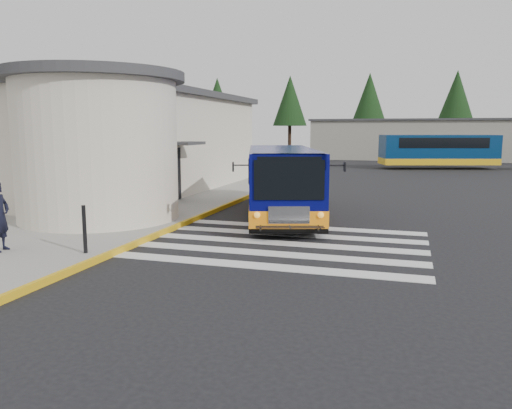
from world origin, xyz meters
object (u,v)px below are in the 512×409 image
(transit_bus, at_px, (281,185))
(pedestrian_b, at_px, (120,199))
(bollard, at_px, (85,229))
(far_bus_a, at_px, (438,150))

(transit_bus, height_order, pedestrian_b, transit_bus)
(bollard, xyz_separation_m, far_bus_a, (9.67, 32.38, 0.77))
(pedestrian_b, xyz_separation_m, far_bus_a, (10.89, 28.85, 0.57))
(bollard, height_order, far_bus_a, far_bus_a)
(pedestrian_b, relative_size, bollard, 1.35)
(pedestrian_b, distance_m, bollard, 3.75)
(bollard, distance_m, far_bus_a, 33.80)
(transit_bus, relative_size, far_bus_a, 0.95)
(pedestrian_b, distance_m, far_bus_a, 30.84)
(transit_bus, xyz_separation_m, bollard, (-3.09, -7.11, -0.43))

